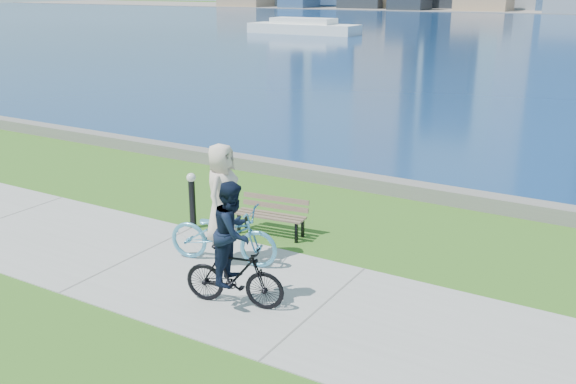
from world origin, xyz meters
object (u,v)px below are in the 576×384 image
Objects in this scene: cyclist_woman at (223,220)px; cyclist_man at (234,255)px; bollard_lamp at (192,197)px; park_bench at (272,212)px.

cyclist_woman is 1.09× the size of cyclist_man.
bollard_lamp is at bearing 42.12° from cyclist_woman.
bollard_lamp is 3.68m from cyclist_man.
cyclist_woman reaches higher than park_bench.
park_bench is at bearing 19.13° from bollard_lamp.
bollard_lamp is 2.00m from cyclist_woman.
cyclist_man is at bearing -40.84° from bollard_lamp.
park_bench is 3.21m from cyclist_man.
cyclist_woman reaches higher than cyclist_man.
cyclist_woman is at bearing 28.83° from cyclist_man.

